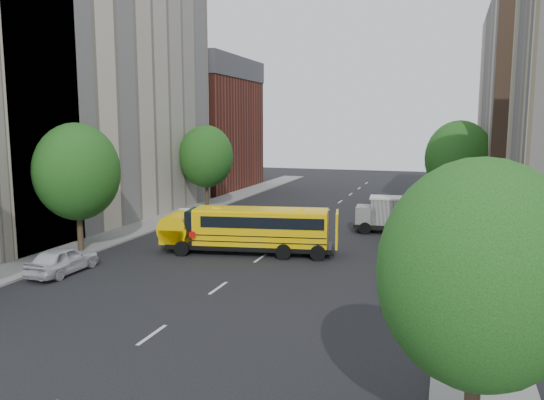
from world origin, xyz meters
The scene contains 17 objects.
ground centered at (0.00, 0.00, 0.00)m, with size 120.00×120.00×0.00m, color black.
sidewalk_left centered at (-11.50, 5.00, 0.06)m, with size 3.00×80.00×0.12m, color slate.
sidewalk_right centered at (11.50, 5.00, 0.06)m, with size 3.00×80.00×0.12m, color slate.
lane_markings centered at (0.00, 10.00, 0.01)m, with size 0.15×64.00×0.01m, color silver.
building_left_cream centered at (-18.00, 6.00, 10.00)m, with size 10.00×26.00×20.00m, color beige.
building_left_redbrick centered at (-18.00, 28.00, 6.50)m, with size 10.00×15.00×13.00m, color maroon.
street_tree_1 centered at (-11.00, -4.00, 4.95)m, with size 5.12×5.12×7.90m.
street_tree_2 centered at (-11.00, 14.00, 4.83)m, with size 4.99×4.99×7.71m.
street_tree_3 centered at (11.00, -18.00, 4.45)m, with size 4.61×4.61×7.11m.
street_tree_4 centered at (11.00, 14.00, 5.08)m, with size 5.25×5.25×8.10m.
street_tree_5 centered at (11.00, 26.00, 4.70)m, with size 4.86×4.86×7.51m.
school_bus centered at (-1.11, -1.03, 1.57)m, with size 10.24×4.04×2.82m.
safari_truck centered at (6.96, 8.05, 1.38)m, with size 6.28×2.79×2.61m.
parked_car_0 centered at (-8.80, -8.24, 0.73)m, with size 1.73×4.31×1.47m, color silver.
parked_car_1 centered at (-8.92, 6.69, 0.64)m, with size 1.35×3.87×1.28m, color silver.
parked_car_3 centered at (9.60, -5.23, 0.74)m, with size 2.08×5.11×1.48m, color maroon.
parked_car_5 centered at (8.80, 27.34, 0.64)m, with size 1.36×3.91×1.29m, color #999994.
Camera 1 is at (10.22, -30.47, 7.82)m, focal length 35.00 mm.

